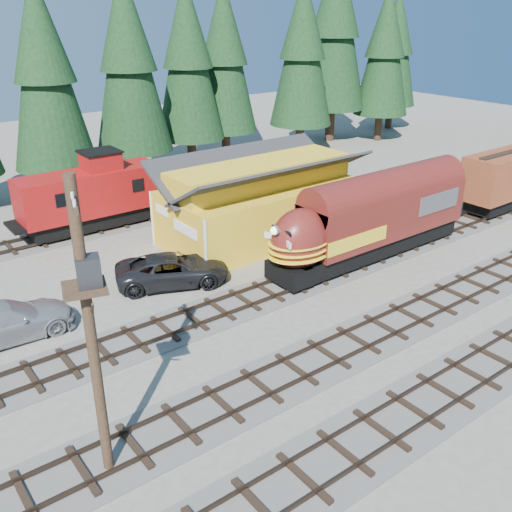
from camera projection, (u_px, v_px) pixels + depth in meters
ground at (386, 298)px, 28.90m from camera, size 120.00×120.00×0.00m
track_siding at (441, 230)px, 37.31m from camera, size 68.00×3.20×0.33m
track_spur at (65, 236)px, 36.42m from camera, size 32.00×3.20×0.33m
depot at (260, 192)px, 35.32m from camera, size 12.80×7.00×5.30m
conifer_backdrop at (220, 53)px, 46.16m from camera, size 78.23×24.34×17.37m
locomotive at (366, 223)px, 32.29m from camera, size 14.14×2.81×3.85m
caboose at (92, 195)px, 36.62m from camera, size 9.10×2.64×4.73m
utility_pole at (90, 317)px, 16.11m from camera, size 1.49×2.33×9.79m
pickup_truck_a at (173, 270)px, 30.05m from camera, size 6.53×4.83×1.65m
pickup_truck_b at (4, 322)px, 25.06m from camera, size 6.08×2.62×1.74m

